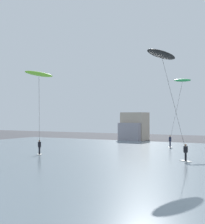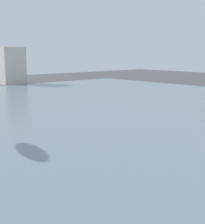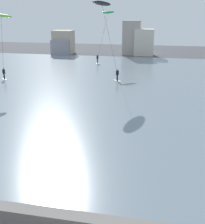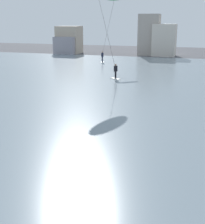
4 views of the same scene
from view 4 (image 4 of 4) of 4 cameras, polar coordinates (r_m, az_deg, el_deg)
name	(u,v)px [view 4 (image 4 of 4)]	position (r m, az deg, el deg)	size (l,w,h in m)	color
water_bay	(146,87)	(33.06, 7.40, 4.12)	(84.00, 52.00, 0.10)	slate
far_shore_buildings	(155,39)	(61.78, 8.80, 12.00)	(44.78, 5.27, 7.27)	gray
kitesurfer_green	(112,9)	(48.93, 1.64, 17.01)	(3.90, 3.86, 9.28)	silver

